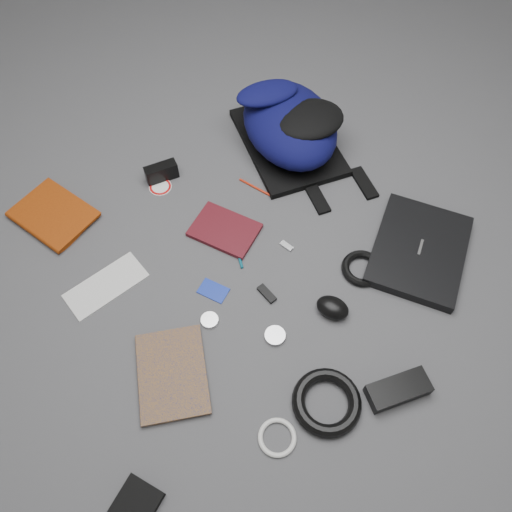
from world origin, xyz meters
TOP-DOWN VIEW (x-y plane):
  - ground at (0.00, 0.00)m, footprint 4.00×4.00m
  - backpack at (0.35, 0.28)m, footprint 0.40×0.49m
  - laptop at (0.37, -0.26)m, footprint 0.39×0.36m
  - textbook_red at (-0.45, 0.45)m, footprint 0.22×0.26m
  - comic_book at (-0.43, -0.09)m, footprint 0.25×0.28m
  - envelope at (-0.37, 0.18)m, footprint 0.22×0.10m
  - dvd_case at (-0.01, 0.13)m, footprint 0.19×0.22m
  - compact_camera at (-0.04, 0.41)m, footprint 0.10×0.06m
  - sticker_disc at (-0.07, 0.38)m, footprint 0.08×0.08m
  - pen_teal at (-0.02, 0.06)m, footprint 0.06×0.13m
  - pen_red at (0.16, 0.20)m, footprint 0.04×0.12m
  - id_badge at (-0.15, -0.01)m, footprint 0.08×0.09m
  - usb_black at (-0.04, -0.10)m, footprint 0.02×0.06m
  - usb_silver at (0.09, -0.02)m, footprint 0.02×0.04m
  - mouse at (0.06, -0.25)m, footprint 0.09×0.10m
  - headphone_left at (-0.21, -0.07)m, footprint 0.05×0.05m
  - headphone_right at (-0.10, -0.21)m, footprint 0.07×0.07m
  - cable_coil at (0.21, -0.21)m, footprint 0.15×0.15m
  - power_brick at (0.04, -0.50)m, footprint 0.16×0.11m
  - power_cord_coil at (-0.12, -0.41)m, footprint 0.20×0.20m
  - pouch at (-0.57, -0.32)m, footprint 0.11×0.11m
  - white_cable_coil at (-0.26, -0.40)m, footprint 0.10×0.10m

SIDE VIEW (x-z plane):
  - ground at x=0.00m, z-range 0.00..0.00m
  - sticker_disc at x=-0.07m, z-range 0.00..0.00m
  - id_badge at x=-0.15m, z-range 0.00..0.00m
  - envelope at x=-0.37m, z-range 0.00..0.00m
  - pen_red at x=0.16m, z-range 0.00..0.01m
  - pen_teal at x=-0.02m, z-range 0.00..0.01m
  - usb_silver at x=0.09m, z-range 0.00..0.01m
  - usb_black at x=-0.04m, z-range 0.00..0.01m
  - headphone_left at x=-0.21m, z-range 0.00..0.01m
  - white_cable_coil at x=-0.26m, z-range 0.00..0.01m
  - headphone_right at x=-0.10m, z-range 0.00..0.01m
  - dvd_case at x=-0.01m, z-range 0.00..0.01m
  - comic_book at x=-0.43m, z-range 0.00..0.02m
  - cable_coil at x=0.21m, z-range 0.00..0.02m
  - pouch at x=-0.57m, z-range 0.00..0.02m
  - textbook_red at x=-0.45m, z-range 0.00..0.02m
  - laptop at x=0.37m, z-range 0.00..0.03m
  - power_cord_coil at x=-0.12m, z-range 0.00..0.03m
  - power_brick at x=0.04m, z-range 0.00..0.04m
  - mouse at x=0.06m, z-range 0.00..0.05m
  - compact_camera at x=-0.04m, z-range 0.00..0.05m
  - backpack at x=0.35m, z-range 0.00..0.18m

